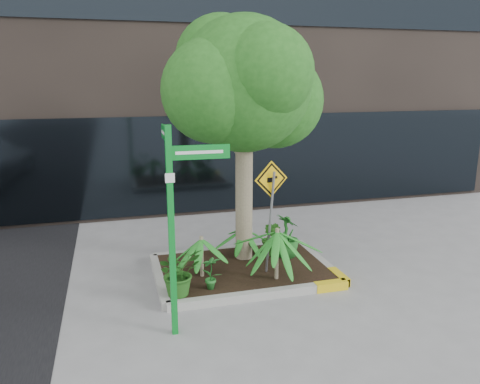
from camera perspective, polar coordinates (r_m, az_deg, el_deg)
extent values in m
plane|color=gray|center=(8.79, -0.33, -10.81)|extent=(80.00, 80.00, 0.00)
cube|color=#9E9E99|center=(10.06, -1.35, -7.10)|extent=(3.20, 0.15, 0.15)
cube|color=#9E9E99|center=(8.12, 2.59, -12.42)|extent=(3.20, 0.15, 0.15)
cube|color=#9E9E99|center=(8.81, -9.83, -10.45)|extent=(0.15, 2.20, 0.15)
cube|color=#9E9E99|center=(9.61, 9.70, -8.34)|extent=(0.15, 2.20, 0.15)
cube|color=yellow|center=(8.58, 11.02, -11.18)|extent=(0.60, 0.17, 0.15)
cube|color=black|center=(9.06, 0.40, -9.22)|extent=(3.05, 2.05, 0.06)
cylinder|color=gray|center=(9.06, 0.49, 0.39)|extent=(0.33, 0.33, 3.12)
cylinder|color=gray|center=(8.90, 1.16, 7.62)|extent=(0.59, 0.17, 1.01)
sphere|color=#1F5718|center=(8.82, 0.52, 12.99)|extent=(2.50, 2.50, 2.50)
sphere|color=#1F5718|center=(9.35, 4.35, 11.08)|extent=(1.87, 1.87, 1.87)
sphere|color=#1F5718|center=(8.46, -3.24, 12.24)|extent=(1.87, 1.87, 1.87)
sphere|color=#1F5718|center=(8.28, 3.19, 14.36)|extent=(1.67, 1.67, 1.67)
sphere|color=#1F5718|center=(9.25, -2.34, 15.60)|extent=(1.77, 1.77, 1.77)
cylinder|color=gray|center=(8.38, 4.51, -7.50)|extent=(0.07, 0.07, 0.95)
cylinder|color=gray|center=(8.52, -4.69, -7.82)|extent=(0.07, 0.07, 0.76)
cylinder|color=gray|center=(9.44, 0.47, -6.05)|extent=(0.07, 0.07, 0.62)
imported|color=#1F5317|center=(7.87, -7.48, -9.63)|extent=(0.95, 0.95, 0.80)
imported|color=#1D631F|center=(9.44, 5.74, -5.29)|extent=(0.63, 0.63, 0.88)
imported|color=#237228|center=(8.05, -3.55, -9.70)|extent=(0.36, 0.36, 0.61)
imported|color=#29681E|center=(9.50, 3.82, -5.62)|extent=(0.56, 0.56, 0.72)
cube|color=#0C8427|center=(6.61, -8.34, -5.17)|extent=(0.09, 0.09, 3.06)
cube|color=#0C8427|center=(6.39, -4.99, 4.86)|extent=(0.85, 0.05, 0.20)
cube|color=#0C8427|center=(6.72, -9.13, 7.05)|extent=(0.05, 0.85, 0.20)
cube|color=white|center=(6.38, -4.96, 4.84)|extent=(0.65, 0.02, 0.04)
cube|color=white|center=(6.72, -9.27, 7.05)|extent=(0.02, 0.65, 0.04)
cube|color=white|center=(6.35, -8.54, 1.70)|extent=(0.13, 0.01, 0.13)
cylinder|color=slate|center=(8.40, 3.69, -3.85)|extent=(0.10, 0.28, 1.93)
cube|color=#EEB50C|center=(8.17, 3.82, 1.58)|extent=(0.64, 0.14, 0.65)
cube|color=black|center=(8.16, 3.85, 1.57)|extent=(0.57, 0.11, 0.58)
cube|color=#EEB50C|center=(8.15, 3.86, 1.56)|extent=(0.48, 0.09, 0.49)
cube|color=black|center=(8.15, 3.80, 1.48)|extent=(0.15, 0.03, 0.09)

